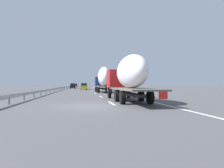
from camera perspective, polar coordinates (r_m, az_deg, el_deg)
ground_plane at (r=54.12m, az=-8.11°, el=-1.72°), size 260.00×260.00×0.00m
lane_stripe_0 at (r=16.35m, az=-0.15°, el=-5.43°), size 3.20×0.20×0.01m
lane_stripe_1 at (r=25.10m, az=-3.19°, el=-3.57°), size 3.20×0.20×0.01m
lane_stripe_2 at (r=35.24m, az=-4.81°, el=-2.58°), size 3.20×0.20×0.01m
lane_stripe_3 at (r=44.92m, az=-5.67°, el=-2.04°), size 3.20×0.20×0.01m
lane_stripe_4 at (r=58.95m, az=-6.42°, el=-1.58°), size 3.20×0.20×0.01m
lane_stripe_5 at (r=63.90m, az=-6.60°, el=-1.47°), size 3.20×0.20×0.01m
lane_stripe_6 at (r=64.47m, az=-6.62°, el=-1.46°), size 3.20×0.20×0.01m
lane_stripe_7 at (r=80.57m, az=-7.06°, el=-1.19°), size 3.20×0.20×0.01m
lane_stripe_8 at (r=80.99m, az=-7.07°, el=-1.18°), size 3.20×0.20×0.01m
lane_stripe_9 at (r=114.00m, az=-7.57°, el=-0.87°), size 3.20×0.20×0.01m
edge_line_right at (r=59.44m, az=-2.86°, el=-1.57°), size 110.00×0.20×0.01m
truck_lead at (r=38.52m, az=-2.46°, el=1.52°), size 12.46×2.55×4.76m
truck_trailing at (r=18.40m, az=4.56°, el=2.35°), size 13.11×2.55×4.00m
car_red_compact at (r=106.81m, az=-10.23°, el=-0.41°), size 4.31×1.90×1.91m
car_blue_sedan at (r=85.73m, az=-8.22°, el=-0.47°), size 4.50×1.78×1.96m
car_yellow_coupe at (r=58.63m, az=-7.95°, el=-0.67°), size 4.75×1.86×1.87m
car_black_suv at (r=71.87m, az=-11.01°, el=-0.56°), size 4.20×1.79×1.89m
road_sign at (r=59.56m, az=-1.71°, el=0.49°), size 0.10×0.90×3.10m
tree_0 at (r=61.23m, az=2.93°, el=2.62°), size 3.50×3.50×6.96m
tree_1 at (r=80.92m, az=1.23°, el=1.48°), size 3.15×3.15×6.21m
tree_2 at (r=55.33m, az=3.61°, el=2.21°), size 3.76×3.76×6.16m
guardrail_median at (r=57.35m, az=-14.16°, el=-1.05°), size 94.00×0.10×0.76m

